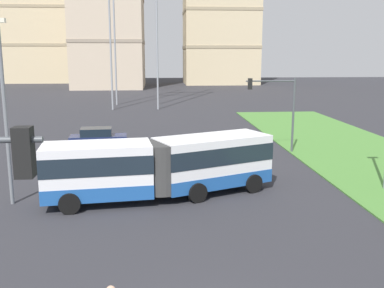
{
  "coord_description": "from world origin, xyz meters",
  "views": [
    {
      "loc": [
        -1.25,
        -9.89,
        7.23
      ],
      "look_at": [
        0.63,
        14.9,
        2.2
      ],
      "focal_mm": 41.59,
      "sensor_mm": 36.0,
      "label": 1
    }
  ],
  "objects_px": {
    "apartment_tower_west": "(46,10)",
    "articulated_bus": "(162,166)",
    "car_navy_sedan": "(98,138)",
    "streetlight_left": "(4,105)",
    "traffic_light_far_right": "(277,102)"
  },
  "relations": [
    {
      "from": "articulated_bus",
      "to": "car_navy_sedan",
      "type": "distance_m",
      "value": 13.68
    },
    {
      "from": "articulated_bus",
      "to": "apartment_tower_west",
      "type": "bearing_deg",
      "value": 106.14
    },
    {
      "from": "traffic_light_far_right",
      "to": "articulated_bus",
      "type": "bearing_deg",
      "value": -130.92
    },
    {
      "from": "traffic_light_far_right",
      "to": "apartment_tower_west",
      "type": "bearing_deg",
      "value": 112.61
    },
    {
      "from": "car_navy_sedan",
      "to": "apartment_tower_west",
      "type": "relative_size",
      "value": 0.12
    },
    {
      "from": "car_navy_sedan",
      "to": "traffic_light_far_right",
      "type": "height_order",
      "value": "traffic_light_far_right"
    },
    {
      "from": "traffic_light_far_right",
      "to": "apartment_tower_west",
      "type": "distance_m",
      "value": 98.42
    },
    {
      "from": "car_navy_sedan",
      "to": "streetlight_left",
      "type": "relative_size",
      "value": 0.51
    },
    {
      "from": "articulated_bus",
      "to": "streetlight_left",
      "type": "height_order",
      "value": "streetlight_left"
    },
    {
      "from": "car_navy_sedan",
      "to": "streetlight_left",
      "type": "height_order",
      "value": "streetlight_left"
    },
    {
      "from": "articulated_bus",
      "to": "apartment_tower_west",
      "type": "height_order",
      "value": "apartment_tower_west"
    },
    {
      "from": "car_navy_sedan",
      "to": "articulated_bus",
      "type": "bearing_deg",
      "value": -68.96
    },
    {
      "from": "apartment_tower_west",
      "to": "articulated_bus",
      "type": "bearing_deg",
      "value": -73.86
    },
    {
      "from": "articulated_bus",
      "to": "car_navy_sedan",
      "type": "height_order",
      "value": "articulated_bus"
    },
    {
      "from": "traffic_light_far_right",
      "to": "streetlight_left",
      "type": "xyz_separation_m",
      "value": [
        -15.93,
        -10.4,
        1.03
      ]
    }
  ]
}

